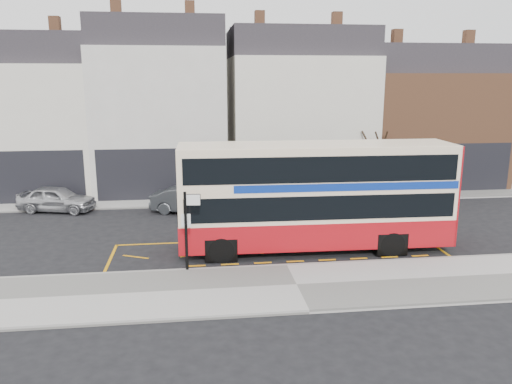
{
  "coord_description": "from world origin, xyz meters",
  "views": [
    {
      "loc": [
        -3.44,
        -18.4,
        7.29
      ],
      "look_at": [
        -0.91,
        2.0,
        2.53
      ],
      "focal_mm": 35.0,
      "sensor_mm": 36.0,
      "label": 1
    }
  ],
  "objects": [
    {
      "name": "street_tree_right",
      "position": [
        7.5,
        11.06,
        3.58
      ],
      "size": [
        2.43,
        2.43,
        5.25
      ],
      "color": "#342717",
      "rests_on": "ground"
    },
    {
      "name": "terrace_right",
      "position": [
        12.5,
        14.99,
        4.57
      ],
      "size": [
        9.0,
        8.01,
        10.3
      ],
      "color": "#925A3A",
      "rests_on": "ground"
    },
    {
      "name": "ground",
      "position": [
        0.0,
        0.0,
        0.0
      ],
      "size": [
        120.0,
        120.0,
        0.0
      ],
      "primitive_type": "plane",
      "color": "black",
      "rests_on": "ground"
    },
    {
      "name": "kerb",
      "position": [
        0.0,
        -0.38,
        0.07
      ],
      "size": [
        40.0,
        0.15,
        0.15
      ],
      "primitive_type": "cube",
      "color": "gray",
      "rests_on": "ground"
    },
    {
      "name": "car_silver",
      "position": [
        -11.1,
        9.5,
        0.71
      ],
      "size": [
        4.46,
        2.61,
        1.42
      ],
      "primitive_type": "imported",
      "rotation": [
        0.0,
        0.0,
        1.34
      ],
      "color": "#B7B8BC",
      "rests_on": "ground"
    },
    {
      "name": "double_decker_bus",
      "position": [
        1.62,
        1.65,
        2.41
      ],
      "size": [
        11.53,
        2.89,
        4.59
      ],
      "rotation": [
        0.0,
        0.0,
        -0.02
      ],
      "color": "#F7DFBC",
      "rests_on": "ground"
    },
    {
      "name": "terrace_green_shop",
      "position": [
        3.5,
        14.99,
        5.07
      ],
      "size": [
        9.0,
        8.01,
        11.3
      ],
      "color": "silver",
      "rests_on": "ground"
    },
    {
      "name": "bus_stop_post",
      "position": [
        -3.78,
        -0.4,
        1.96
      ],
      "size": [
        0.74,
        0.17,
        3.02
      ],
      "rotation": [
        0.0,
        0.0,
        -0.11
      ],
      "color": "black",
      "rests_on": "pavement"
    },
    {
      "name": "terrace_left",
      "position": [
        -5.5,
        14.99,
        5.32
      ],
      "size": [
        8.0,
        8.01,
        11.8
      ],
      "color": "silver",
      "rests_on": "ground"
    },
    {
      "name": "car_white",
      "position": [
        8.51,
        8.6,
        0.62
      ],
      "size": [
        4.45,
        2.34,
        1.23
      ],
      "primitive_type": "imported",
      "rotation": [
        0.0,
        0.0,
        1.42
      ],
      "color": "white",
      "rests_on": "ground"
    },
    {
      "name": "terrace_far_left",
      "position": [
        -13.5,
        14.99,
        4.82
      ],
      "size": [
        8.0,
        8.01,
        10.8
      ],
      "color": "silver",
      "rests_on": "ground"
    },
    {
      "name": "pavement",
      "position": [
        0.0,
        -2.3,
        0.07
      ],
      "size": [
        40.0,
        4.0,
        0.15
      ],
      "primitive_type": "cube",
      "color": "#A9A5A0",
      "rests_on": "ground"
    },
    {
      "name": "car_grey",
      "position": [
        -3.69,
        8.26,
        0.72
      ],
      "size": [
        4.63,
        2.76,
        1.44
      ],
      "primitive_type": "imported",
      "rotation": [
        0.0,
        0.0,
        1.27
      ],
      "color": "#474C50",
      "rests_on": "ground"
    },
    {
      "name": "road_markings",
      "position": [
        0.0,
        1.6,
        0.01
      ],
      "size": [
        14.0,
        3.4,
        0.01
      ],
      "primitive_type": null,
      "color": "orange",
      "rests_on": "ground"
    },
    {
      "name": "far_pavement",
      "position": [
        0.0,
        11.0,
        0.07
      ],
      "size": [
        50.0,
        3.0,
        0.15
      ],
      "primitive_type": "cube",
      "color": "#A9A5A0",
      "rests_on": "ground"
    }
  ]
}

